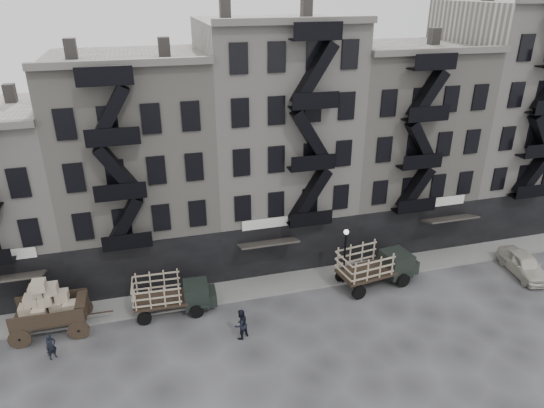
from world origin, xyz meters
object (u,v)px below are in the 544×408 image
object	(u,v)px
stake_truck_east	(376,263)
pedestrian_mid	(241,324)
wagon	(45,302)
stake_truck_west	(172,292)
pedestrian_west	(51,347)
car_east	(524,264)

from	to	relation	value
stake_truck_east	pedestrian_mid	distance (m)	10.69
pedestrian_mid	wagon	bearing A→B (deg)	-49.05
wagon	pedestrian_mid	distance (m)	11.54
stake_truck_east	pedestrian_mid	bearing A→B (deg)	-171.11
stake_truck_west	pedestrian_west	size ratio (longest dim) A/B	3.25
pedestrian_mid	stake_truck_west	bearing A→B (deg)	-75.82
stake_truck_east	car_east	xyz separation A→B (m)	(10.89, -1.68, -0.86)
wagon	stake_truck_west	distance (m)	7.29
car_east	pedestrian_mid	xyz separation A→B (m)	(-21.10, -1.42, 0.18)
wagon	stake_truck_west	world-z (taller)	wagon
stake_truck_west	stake_truck_east	size ratio (longest dim) A/B	0.87
car_east	pedestrian_west	world-z (taller)	pedestrian_west
pedestrian_west	pedestrian_mid	distance (m)	10.59
wagon	car_east	distance (m)	32.11
stake_truck_east	pedestrian_mid	world-z (taller)	stake_truck_east
wagon	stake_truck_west	xyz separation A→B (m)	(7.26, 0.06, -0.69)
stake_truck_east	pedestrian_west	xyz separation A→B (m)	(-20.73, -1.97, -0.85)
car_east	pedestrian_west	xyz separation A→B (m)	(-31.63, -0.29, 0.01)
wagon	car_east	bearing A→B (deg)	-2.54
stake_truck_west	pedestrian_mid	distance (m)	5.18
stake_truck_east	stake_truck_west	bearing A→B (deg)	169.76
wagon	stake_truck_east	world-z (taller)	wagon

